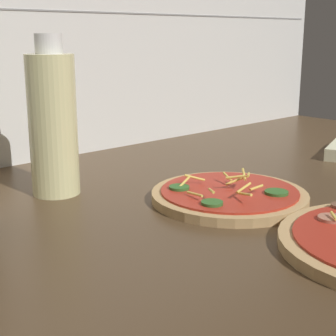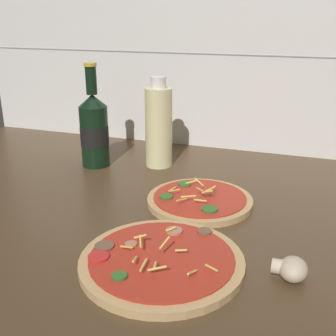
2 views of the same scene
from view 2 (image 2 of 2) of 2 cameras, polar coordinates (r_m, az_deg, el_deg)
counter_slab at (r=88.13cm, az=1.14°, el=-6.52°), size 160.00×90.00×2.50cm
tile_backsplash at (r=123.23cm, az=8.06°, el=14.99°), size 160.00×1.13×60.00cm
pizza_near at (r=69.68cm, az=-0.90°, el=-12.44°), size 26.77×26.77×4.56cm
pizza_far at (r=90.58cm, az=4.30°, el=-4.35°), size 22.56×22.56×4.35cm
beer_bottle at (r=111.97cm, az=-9.97°, el=5.19°), size 7.45×7.45×26.85cm
oil_bottle at (r=109.96cm, az=-1.28°, el=5.71°), size 7.09×7.09×23.48cm
mushroom_left at (r=68.59cm, az=16.37°, el=-12.98°), size 5.44×5.18×3.63cm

